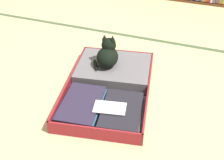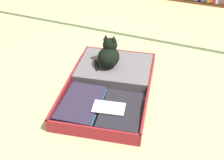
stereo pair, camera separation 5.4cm
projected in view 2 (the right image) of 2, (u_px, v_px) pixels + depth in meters
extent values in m
plane|color=tan|center=(123.00, 98.00, 2.28)|extent=(10.00, 10.00, 0.00)
cube|color=#3F5034|center=(156.00, 40.00, 3.02)|extent=(4.80, 0.05, 0.00)
cube|color=#5D3218|center=(198.00, 0.00, 3.88)|extent=(1.39, 0.25, 0.02)
cube|color=maroon|center=(101.00, 113.00, 2.13)|extent=(0.71, 0.60, 0.01)
cube|color=maroon|center=(92.00, 133.00, 1.91)|extent=(0.63, 0.12, 0.11)
cube|color=maroon|center=(60.00, 103.00, 2.15)|extent=(0.10, 0.49, 0.11)
cube|color=maroon|center=(144.00, 115.00, 2.05)|extent=(0.10, 0.49, 0.11)
cube|color=#524E5B|center=(101.00, 112.00, 2.12)|extent=(0.69, 0.57, 0.01)
cube|color=maroon|center=(115.00, 74.00, 2.52)|extent=(0.71, 0.60, 0.01)
cube|color=maroon|center=(120.00, 55.00, 2.69)|extent=(0.63, 0.12, 0.11)
cube|color=maroon|center=(80.00, 66.00, 2.55)|extent=(0.10, 0.49, 0.11)
cube|color=maroon|center=(151.00, 74.00, 2.44)|extent=(0.10, 0.49, 0.11)
cube|color=#524E5B|center=(115.00, 73.00, 2.52)|extent=(0.69, 0.57, 0.01)
cylinder|color=black|center=(109.00, 91.00, 2.32)|extent=(0.61, 0.12, 0.02)
cube|color=navy|center=(82.00, 108.00, 2.14)|extent=(0.33, 0.45, 0.02)
cube|color=slate|center=(81.00, 106.00, 2.13)|extent=(0.33, 0.45, 0.02)
cube|color=#294E67|center=(82.00, 104.00, 2.12)|extent=(0.32, 0.43, 0.01)
cube|color=#272035|center=(81.00, 102.00, 2.12)|extent=(0.33, 0.46, 0.01)
cube|color=#1C2F27|center=(121.00, 114.00, 2.09)|extent=(0.35, 0.45, 0.01)
cube|color=silver|center=(121.00, 113.00, 2.09)|extent=(0.35, 0.46, 0.02)
cube|color=tan|center=(121.00, 110.00, 2.08)|extent=(0.34, 0.43, 0.01)
cube|color=black|center=(120.00, 110.00, 2.06)|extent=(0.34, 0.45, 0.02)
cube|color=white|center=(109.00, 108.00, 2.05)|extent=(0.25, 0.17, 0.01)
cube|color=#5C595C|center=(115.00, 69.00, 2.49)|extent=(0.68, 0.56, 0.10)
torus|color=white|center=(105.00, 62.00, 2.50)|extent=(0.11, 0.11, 0.01)
cylinder|color=black|center=(101.00, 54.00, 2.71)|extent=(0.02, 0.02, 0.10)
cylinder|color=black|center=(139.00, 58.00, 2.65)|extent=(0.02, 0.02, 0.10)
cube|color=white|center=(107.00, 133.00, 1.89)|extent=(0.03, 0.01, 0.02)
cube|color=#EB3633|center=(90.00, 134.00, 1.93)|extent=(0.03, 0.01, 0.02)
ellipsoid|color=black|center=(109.00, 57.00, 2.40)|extent=(0.20, 0.23, 0.17)
ellipsoid|color=black|center=(110.00, 57.00, 2.47)|extent=(0.13, 0.09, 0.09)
sphere|color=black|center=(110.00, 45.00, 2.39)|extent=(0.12, 0.12, 0.12)
cone|color=black|center=(114.00, 38.00, 2.33)|extent=(0.05, 0.05, 0.05)
cone|color=black|center=(106.00, 37.00, 2.35)|extent=(0.05, 0.05, 0.05)
sphere|color=gold|center=(114.00, 42.00, 2.42)|extent=(0.02, 0.02, 0.02)
sphere|color=gold|center=(109.00, 41.00, 2.43)|extent=(0.02, 0.02, 0.02)
ellipsoid|color=black|center=(97.00, 64.00, 2.43)|extent=(0.11, 0.15, 0.03)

